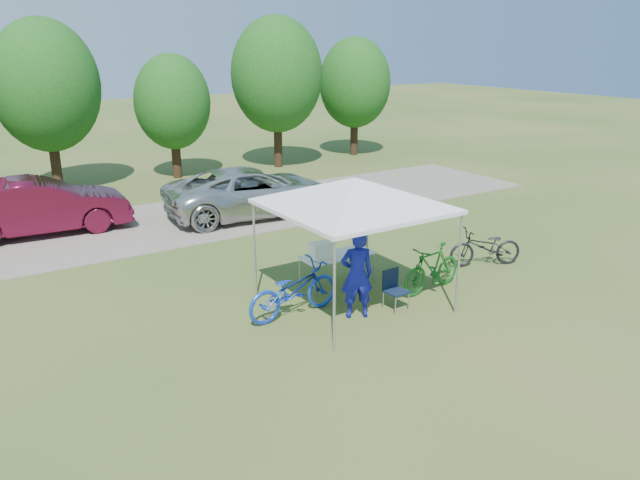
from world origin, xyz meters
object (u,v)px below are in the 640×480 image
at_px(folding_table, 337,256).
at_px(minivan, 252,192).
at_px(bike_blue, 294,290).
at_px(bike_dark, 486,247).
at_px(folding_chair, 393,286).
at_px(cyclist, 357,274).
at_px(bike_green, 432,268).
at_px(sedan, 40,206).
at_px(cooler, 320,250).

relative_size(folding_table, minivan, 0.32).
bearing_deg(minivan, bike_blue, 165.09).
bearing_deg(bike_dark, folding_chair, -55.65).
bearing_deg(minivan, folding_table, 176.71).
relative_size(cyclist, bike_blue, 0.86).
height_order(folding_chair, bike_green, bike_green).
xyz_separation_m(folding_chair, minivan, (0.81, 7.93, 0.29)).
distance_m(folding_table, bike_blue, 1.95).
xyz_separation_m(folding_table, sedan, (-4.91, 7.72, 0.16)).
relative_size(folding_chair, minivan, 0.15).
height_order(folding_chair, minivan, minivan).
relative_size(bike_dark, minivan, 0.34).
height_order(cooler, bike_blue, bike_blue).
height_order(folding_table, minivan, minivan).
distance_m(folding_chair, bike_green, 1.33).
bearing_deg(bike_dark, cyclist, -58.82).
xyz_separation_m(bike_dark, minivan, (-2.69, 7.20, 0.30)).
xyz_separation_m(cyclist, bike_green, (2.21, 0.19, -0.38)).
bearing_deg(cyclist, folding_chair, -161.83).
height_order(folding_table, bike_blue, bike_blue).
xyz_separation_m(bike_green, minivan, (-0.49, 7.67, 0.25)).
bearing_deg(folding_chair, bike_blue, 154.39).
bearing_deg(bike_green, folding_chair, -85.78).
height_order(bike_blue, bike_dark, bike_blue).
bearing_deg(minivan, bike_green, -170.24).
bearing_deg(bike_blue, folding_chair, -116.87).
relative_size(cooler, cyclist, 0.27).
relative_size(bike_blue, bike_green, 1.20).
bearing_deg(bike_green, bike_dark, 94.87).
bearing_deg(folding_table, cyclist, -112.48).
xyz_separation_m(bike_blue, bike_dark, (5.42, -0.08, -0.07)).
height_order(folding_table, sedan, sedan).
bearing_deg(bike_green, folding_table, -141.27).
bearing_deg(sedan, cyclist, -152.01).
height_order(folding_chair, sedan, sedan).
bearing_deg(folding_chair, cyclist, 172.85).
height_order(bike_blue, sedan, sedan).
relative_size(folding_table, cooler, 3.49).
height_order(cooler, sedan, sedan).
distance_m(cooler, bike_green, 2.49).
bearing_deg(folding_table, bike_green, -44.24).
xyz_separation_m(cyclist, minivan, (1.71, 7.86, -0.13)).
relative_size(folding_table, cyclist, 0.94).
relative_size(cyclist, bike_dark, 0.99).
bearing_deg(folding_table, cooler, 180.00).
bearing_deg(bike_blue, folding_table, -65.65).
bearing_deg(sedan, folding_chair, -147.78).
xyz_separation_m(folding_table, folding_chair, (0.21, -1.73, -0.18)).
relative_size(bike_green, minivan, 0.32).
xyz_separation_m(folding_table, bike_blue, (-1.71, -0.94, -0.11)).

